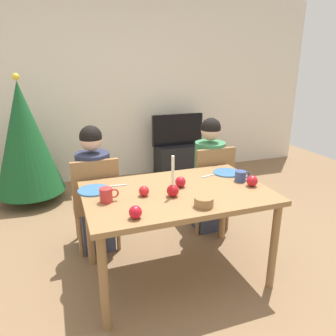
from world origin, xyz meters
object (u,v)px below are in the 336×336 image
(person_right_child, at_px, (209,177))
(candle_centerpiece, at_px, (173,188))
(christmas_tree, at_px, (25,139))
(bowl_walnuts, at_px, (204,202))
(mug_left, at_px, (107,195))
(mug_right, at_px, (241,176))
(apple_near_candle, at_px, (144,191))
(tv, at_px, (178,130))
(apple_far_edge, at_px, (135,212))
(chair_left, at_px, (96,199))
(dining_table, at_px, (177,201))
(plate_right, at_px, (227,173))
(apple_by_left_plate, at_px, (252,181))
(tv_stand, at_px, (177,160))
(apple_by_right_mug, at_px, (180,182))
(person_left_child, at_px, (95,191))
(plate_left, at_px, (94,190))
(chair_right, at_px, (210,183))

(person_right_child, distance_m, candle_centerpiece, 1.02)
(christmas_tree, xyz_separation_m, bowl_walnuts, (1.25, -2.30, -0.03))
(mug_left, relative_size, mug_right, 1.03)
(christmas_tree, bearing_deg, apple_near_candle, -65.26)
(tv, distance_m, apple_far_edge, 2.94)
(apple_far_edge, bearing_deg, chair_left, 98.37)
(tv, bearing_deg, apple_far_edge, -116.35)
(dining_table, height_order, tv, tv)
(plate_right, bearing_deg, mug_left, -167.11)
(apple_near_candle, xyz_separation_m, apple_by_left_plate, (0.85, -0.10, 0.01))
(christmas_tree, xyz_separation_m, mug_left, (0.64, -2.00, -0.01))
(tv_stand, relative_size, apple_by_left_plate, 7.33)
(apple_near_candle, distance_m, apple_by_right_mug, 0.32)
(tv_stand, relative_size, apple_near_candle, 8.38)
(apple_near_candle, bearing_deg, apple_far_edge, -114.19)
(person_right_child, distance_m, tv_stand, 1.72)
(plate_right, relative_size, apple_far_edge, 2.81)
(apple_by_left_plate, bearing_deg, apple_far_edge, -167.32)
(mug_left, bearing_deg, plate_right, 12.89)
(tv_stand, relative_size, apple_far_edge, 7.59)
(candle_centerpiece, relative_size, mug_left, 2.27)
(person_left_child, bearing_deg, tv_stand, 48.99)
(candle_centerpiece, bearing_deg, christmas_tree, 118.27)
(apple_by_right_mug, bearing_deg, person_right_child, 46.80)
(person_right_child, height_order, tv_stand, person_right_child)
(mug_right, xyz_separation_m, apple_far_edge, (-0.98, -0.36, -0.00))
(plate_left, height_order, apple_near_candle, apple_near_candle)
(candle_centerpiece, distance_m, bowl_walnuts, 0.27)
(mug_right, relative_size, bowl_walnuts, 1.01)
(tv_stand, xyz_separation_m, plate_left, (-1.50, -2.09, 0.52))
(person_right_child, xyz_separation_m, apple_near_candle, (-0.86, -0.65, 0.22))
(mug_left, height_order, apple_near_candle, mug_left)
(person_right_child, height_order, bowl_walnuts, person_right_child)
(person_left_child, relative_size, plate_left, 4.87)
(dining_table, xyz_separation_m, apple_near_candle, (-0.26, -0.01, 0.12))
(chair_right, distance_m, bowl_walnuts, 1.10)
(person_right_child, bearing_deg, person_left_child, 180.00)
(apple_near_candle, bearing_deg, person_left_child, 113.63)
(apple_near_candle, relative_size, apple_far_edge, 0.91)
(plate_left, bearing_deg, candle_centerpiece, -29.32)
(mug_right, relative_size, apple_far_edge, 1.58)
(chair_right, distance_m, christmas_tree, 2.26)
(plate_left, relative_size, apple_by_left_plate, 2.76)
(plate_left, relative_size, bowl_walnuts, 1.82)
(chair_left, height_order, mug_left, chair_left)
(tv, bearing_deg, plate_right, -99.27)
(mug_right, bearing_deg, apple_near_candle, -177.85)
(dining_table, height_order, bowl_walnuts, bowl_walnuts)
(christmas_tree, relative_size, mug_right, 11.74)
(apple_far_edge, bearing_deg, christmas_tree, 108.41)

